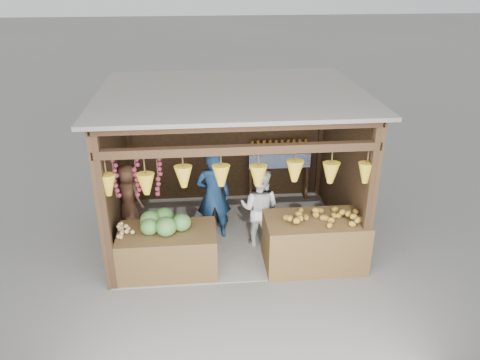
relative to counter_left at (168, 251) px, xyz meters
name	(u,v)px	position (x,y,z in m)	size (l,w,h in m)	color
ground	(233,233)	(1.12, 1.06, -0.36)	(80.00, 80.00, 0.00)	#514F49
stall_structure	(230,150)	(1.08, 1.01, 1.30)	(4.30, 3.30, 2.66)	slate
back_shelf	(279,161)	(2.17, 2.34, 0.51)	(1.25, 0.32, 1.32)	#382314
counter_left	(168,251)	(0.00, 0.00, 0.00)	(1.54, 0.85, 0.73)	#473017
counter_right	(315,242)	(2.36, -0.06, 0.06)	(1.61, 0.85, 0.85)	#4A3418
stool	(132,231)	(-0.70, 1.04, -0.21)	(0.33, 0.33, 0.30)	black
man_standing	(214,195)	(0.78, 0.97, 0.47)	(0.61, 0.40, 1.66)	navy
woman_standing	(259,208)	(1.55, 0.64, 0.36)	(0.70, 0.55, 1.44)	white
vendor_seated	(128,195)	(-0.70, 1.04, 0.51)	(0.55, 0.36, 1.14)	#4F311F
melon_pile	(161,221)	(-0.07, 0.05, 0.52)	(1.00, 0.50, 0.32)	#154D14
tanfruit_pile	(126,230)	(-0.62, 0.00, 0.43)	(0.34, 0.40, 0.13)	#AE8550
mango_pile	(322,213)	(2.44, -0.07, 0.60)	(1.40, 0.64, 0.22)	#C45D1A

